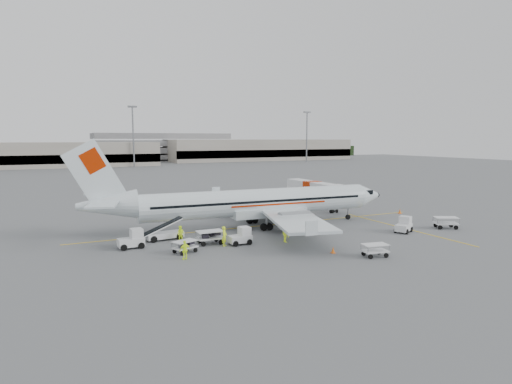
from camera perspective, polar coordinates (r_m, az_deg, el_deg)
ground at (r=50.93m, az=0.97°, el=-4.50°), size 360.00×360.00×0.00m
stripe_lead at (r=50.93m, az=0.97°, el=-4.49°), size 44.00×0.20×0.01m
stripe_cross at (r=52.53m, az=18.87°, el=-4.52°), size 0.20×20.00×0.01m
terminal_east at (r=210.97m, az=0.52°, el=5.65°), size 90.00×26.00×10.00m
parking_garage at (r=210.09m, az=-12.49°, el=6.03°), size 62.00×24.00×14.00m
treeline at (r=220.93m, az=-19.70°, el=4.79°), size 300.00×3.00×6.00m
mast_center at (r=164.95m, az=-16.04°, el=7.07°), size 3.20×1.20×22.00m
mast_east at (r=192.12m, az=6.78°, el=7.26°), size 3.20×1.20×22.00m
aircraft at (r=49.40m, az=0.43°, el=1.04°), size 37.93×30.50×10.04m
jet_bridge at (r=64.63m, az=7.50°, el=-0.31°), size 3.01×15.08×3.95m
belt_loader at (r=44.71m, az=-12.16°, el=-4.51°), size 5.20×2.45×2.71m
tug_fore at (r=49.87m, az=19.09°, el=-4.13°), size 2.57×2.17×1.73m
tug_mid at (r=41.87m, az=-2.17°, el=-5.86°), size 2.23×1.34×1.69m
tug_aft at (r=42.05m, az=-16.35°, el=-6.00°), size 2.43×1.49×1.82m
cart_loaded_a at (r=39.40m, az=-9.45°, el=-7.21°), size 2.47×2.01×1.12m
cart_loaded_b at (r=42.26m, az=-6.16°, el=-6.03°), size 2.56×1.53×1.33m
cart_empty_a at (r=39.00m, az=15.59°, el=-7.51°), size 2.37×1.64×1.14m
cart_empty_b at (r=53.84m, az=23.99°, el=-3.76°), size 2.96×2.50×1.33m
cone_nose at (r=62.23m, az=18.63°, el=-2.42°), size 0.43×0.43×0.71m
cone_port at (r=58.49m, az=-5.60°, el=-2.74°), size 0.34×0.34×0.56m
cone_stbd at (r=39.44m, az=10.24°, el=-7.59°), size 0.38×0.38×0.62m
crew_a at (r=41.27m, az=-4.24°, el=-5.90°), size 0.80×0.84×1.93m
crew_b at (r=43.74m, az=-10.01°, el=-5.48°), size 0.97×0.96×1.58m
crew_c at (r=42.80m, az=3.99°, el=-5.49°), size 0.71×1.21×1.84m
crew_d at (r=37.21m, az=-9.44°, el=-7.63°), size 1.02×0.53×1.66m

